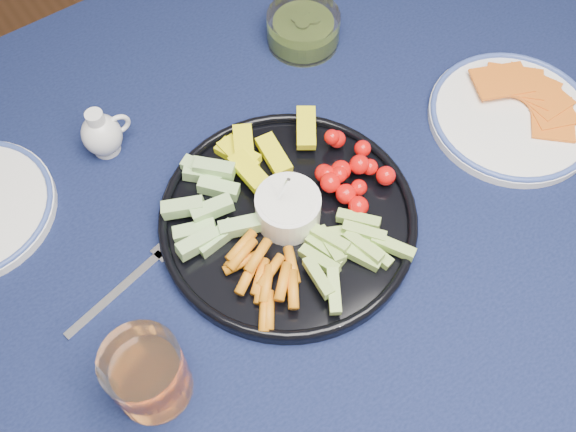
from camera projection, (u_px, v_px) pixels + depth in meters
dining_table at (219, 298)px, 0.87m from camera, size 1.67×1.07×0.75m
crudite_platter at (286, 216)px, 0.81m from camera, size 0.33×0.33×0.11m
creamer_pitcher at (102, 134)px, 0.86m from camera, size 0.07×0.05×0.08m
pickle_bowl at (303, 30)px, 0.97m from camera, size 0.11×0.11×0.05m
cheese_plate at (513, 115)px, 0.91m from camera, size 0.24×0.24×0.03m
juice_tumbler at (149, 376)px, 0.69m from camera, size 0.08×0.08×0.10m
fork_left at (134, 277)px, 0.79m from camera, size 0.18×0.06×0.00m
fork_right at (563, 139)px, 0.90m from camera, size 0.14×0.13×0.00m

